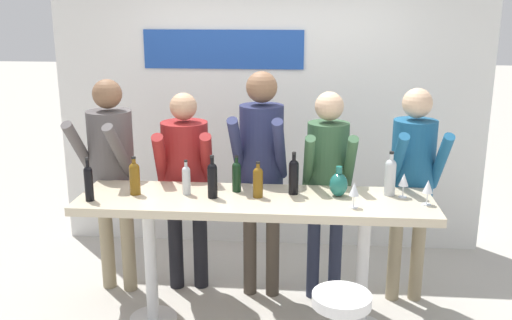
% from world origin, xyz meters
% --- Properties ---
extents(back_wall, '(4.12, 0.12, 2.84)m').
position_xyz_m(back_wall, '(-0.00, 1.60, 1.43)').
color(back_wall, silver).
rests_on(back_wall, ground_plane).
extents(tasting_table, '(2.52, 0.65, 1.01)m').
position_xyz_m(tasting_table, '(-0.00, 0.00, 0.87)').
color(tasting_table, beige).
rests_on(tasting_table, ground_plane).
extents(person_far_left, '(0.49, 0.60, 1.78)m').
position_xyz_m(person_far_left, '(-1.20, 0.47, 1.11)').
color(person_far_left, gray).
rests_on(person_far_left, ground_plane).
extents(person_left, '(0.50, 0.59, 1.67)m').
position_xyz_m(person_left, '(-0.61, 0.55, 1.03)').
color(person_left, black).
rests_on(person_left, ground_plane).
extents(person_center_left, '(0.44, 0.57, 1.85)m').
position_xyz_m(person_center_left, '(0.01, 0.48, 1.16)').
color(person_center_left, '#473D33').
rests_on(person_center_left, ground_plane).
extents(person_center, '(0.40, 0.52, 1.70)m').
position_xyz_m(person_center, '(0.53, 0.47, 1.07)').
color(person_center, '#23283D').
rests_on(person_center, ground_plane).
extents(person_center_right, '(0.42, 0.54, 1.74)m').
position_xyz_m(person_center_right, '(1.18, 0.49, 1.09)').
color(person_center_right, gray).
rests_on(person_center_right, ground_plane).
extents(wine_bottle_0, '(0.07, 0.07, 0.31)m').
position_xyz_m(wine_bottle_0, '(0.27, 0.11, 1.16)').
color(wine_bottle_0, black).
rests_on(wine_bottle_0, tasting_table).
extents(wine_bottle_1, '(0.07, 0.07, 0.27)m').
position_xyz_m(wine_bottle_1, '(-0.15, 0.13, 1.14)').
color(wine_bottle_1, black).
rests_on(wine_bottle_1, tasting_table).
extents(wine_bottle_2, '(0.07, 0.07, 0.26)m').
position_xyz_m(wine_bottle_2, '(0.02, 0.01, 1.14)').
color(wine_bottle_2, brown).
rests_on(wine_bottle_2, tasting_table).
extents(wine_bottle_3, '(0.08, 0.08, 0.28)m').
position_xyz_m(wine_bottle_3, '(-0.87, -0.00, 1.14)').
color(wine_bottle_3, brown).
rests_on(wine_bottle_3, tasting_table).
extents(wine_bottle_4, '(0.06, 0.06, 0.31)m').
position_xyz_m(wine_bottle_4, '(-1.14, -0.16, 1.15)').
color(wine_bottle_4, black).
rests_on(wine_bottle_4, tasting_table).
extents(wine_bottle_5, '(0.08, 0.08, 0.32)m').
position_xyz_m(wine_bottle_5, '(0.96, 0.14, 1.16)').
color(wine_bottle_5, '#B7BCC1').
rests_on(wine_bottle_5, tasting_table).
extents(wine_bottle_6, '(0.07, 0.07, 0.31)m').
position_xyz_m(wine_bottle_6, '(-0.30, -0.03, 1.15)').
color(wine_bottle_6, black).
rests_on(wine_bottle_6, tasting_table).
extents(wine_bottle_7, '(0.06, 0.06, 0.26)m').
position_xyz_m(wine_bottle_7, '(-0.50, 0.03, 1.13)').
color(wine_bottle_7, '#B7BCC1').
rests_on(wine_bottle_7, tasting_table).
extents(wine_glass_0, '(0.07, 0.07, 0.18)m').
position_xyz_m(wine_glass_0, '(0.68, -0.15, 1.14)').
color(wine_glass_0, silver).
rests_on(wine_glass_0, tasting_table).
extents(wine_glass_1, '(0.07, 0.07, 0.18)m').
position_xyz_m(wine_glass_1, '(1.18, -0.05, 1.14)').
color(wine_glass_1, silver).
rests_on(wine_glass_1, tasting_table).
extents(wine_glass_2, '(0.07, 0.07, 0.18)m').
position_xyz_m(wine_glass_2, '(1.05, 0.09, 1.14)').
color(wine_glass_2, silver).
rests_on(wine_glass_2, tasting_table).
extents(decorative_vase, '(0.13, 0.13, 0.22)m').
position_xyz_m(decorative_vase, '(0.59, 0.09, 1.10)').
color(decorative_vase, '#1E665B').
rests_on(decorative_vase, tasting_table).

